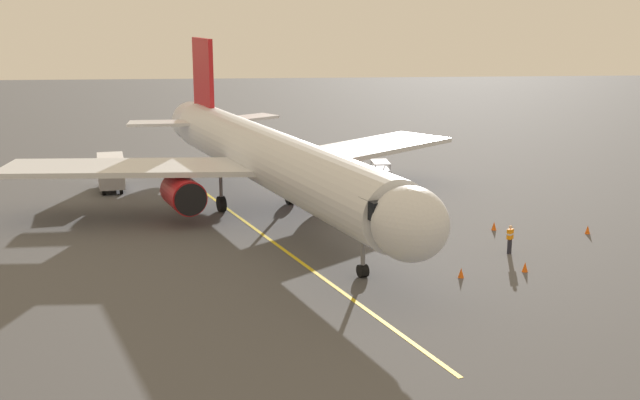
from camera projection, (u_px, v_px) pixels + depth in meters
ground_plane at (266, 219)px, 54.01m from camera, size 220.00×220.00×0.00m
apron_lead_in_line at (274, 243)px, 48.52m from camera, size 13.62×37.77×0.01m
airplane at (269, 159)px, 53.64m from camera, size 32.80×39.06×11.50m
ground_crew_marshaller at (510, 239)px, 46.20m from camera, size 0.47×0.45×1.71m
ground_crew_wing_walker at (431, 211)px, 52.59m from camera, size 0.47×0.44×1.71m
baggage_cart_near_nose at (380, 169)px, 67.46m from camera, size 1.55×2.60×1.27m
box_truck_portside at (111, 172)px, 62.44m from camera, size 2.78×4.88×2.62m
safety_cone_nose_left at (588, 230)px, 50.40m from camera, size 0.32×0.32×0.55m
safety_cone_nose_right at (494, 226)px, 51.24m from camera, size 0.32×0.32×0.55m
safety_cone_wing_port at (461, 273)px, 42.21m from camera, size 0.32×0.32×0.55m
safety_cone_wing_starboard at (525, 267)px, 43.15m from camera, size 0.32×0.32×0.55m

